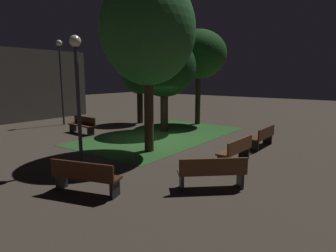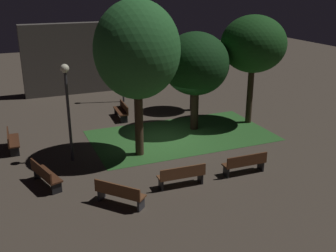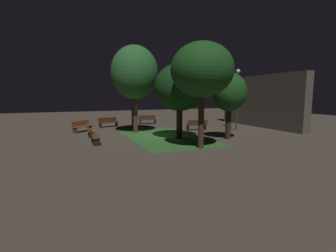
# 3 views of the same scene
# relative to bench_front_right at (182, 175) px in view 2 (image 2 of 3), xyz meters

# --- Properties ---
(ground_plane) EXTENTS (60.00, 60.00, 0.00)m
(ground_plane) POSITION_rel_bench_front_right_xyz_m (1.39, 4.72, -0.48)
(ground_plane) COLOR #473D33
(grass_lawn) EXTENTS (8.92, 5.04, 0.01)m
(grass_lawn) POSITION_rel_bench_front_right_xyz_m (2.20, 4.88, -0.48)
(grass_lawn) COLOR #2D6028
(grass_lawn) RESTS_ON ground
(bench_front_right) EXTENTS (1.82, 0.56, 0.88)m
(bench_front_right) POSITION_rel_bench_front_right_xyz_m (0.00, 0.00, 0.00)
(bench_front_right) COLOR brown
(bench_front_right) RESTS_ON ground
(bench_near_trees) EXTENTS (1.81, 0.52, 0.88)m
(bench_near_trees) POSITION_rel_bench_front_right_xyz_m (2.77, -0.00, 0.00)
(bench_near_trees) COLOR #512D19
(bench_near_trees) RESTS_ON ground
(bench_back_row) EXTENTS (0.58, 1.82, 0.88)m
(bench_back_row) POSITION_rel_bench_front_right_xyz_m (0.21, 8.62, 0.00)
(bench_back_row) COLOR #422314
(bench_back_row) RESTS_ON ground
(bench_corner) EXTENTS (0.51, 1.81, 0.88)m
(bench_corner) POSITION_rel_bench_front_right_xyz_m (-5.72, 6.17, 0.00)
(bench_corner) COLOR #422314
(bench_corner) RESTS_ON ground
(bench_by_lamp) EXTENTS (0.99, 1.86, 0.88)m
(bench_by_lamp) POSITION_rel_bench_front_right_xyz_m (-4.73, 2.03, 0.00)
(bench_by_lamp) COLOR #422314
(bench_by_lamp) RESTS_ON ground
(bench_lawn_edge) EXTENTS (1.56, 1.66, 0.88)m
(bench_lawn_edge) POSITION_rel_bench_front_right_xyz_m (-2.53, -0.40, 0.00)
(bench_lawn_edge) COLOR brown
(bench_lawn_edge) RESTS_ON ground
(tree_back_right) EXTENTS (3.39, 3.39, 5.75)m
(tree_back_right) POSITION_rel_bench_front_right_xyz_m (6.42, 5.33, 3.77)
(tree_back_right) COLOR #38281C
(tree_back_right) RESTS_ON ground
(tree_left_canopy) EXTENTS (3.36, 3.36, 5.03)m
(tree_left_canopy) POSITION_rel_bench_front_right_xyz_m (3.23, 5.54, 2.95)
(tree_left_canopy) COLOR #2D2116
(tree_left_canopy) RESTS_ON ground
(tree_lawn_side) EXTENTS (2.26, 2.26, 4.42)m
(tree_lawn_side) POSITION_rel_bench_front_right_xyz_m (4.60, 8.52, 2.61)
(tree_lawn_side) COLOR #2D2116
(tree_lawn_side) RESTS_ON ground
(tree_back_left) EXTENTS (3.60, 3.60, 6.71)m
(tree_back_left) POSITION_rel_bench_front_right_xyz_m (-0.49, 3.48, 4.16)
(tree_back_left) COLOR #423021
(tree_back_left) RESTS_ON ground
(lamp_post_plaza_east) EXTENTS (0.36, 0.36, 4.21)m
(lamp_post_plaza_east) POSITION_rel_bench_front_right_xyz_m (-3.39, 3.97, 2.41)
(lamp_post_plaza_east) COLOR #333338
(lamp_post_plaza_east) RESTS_ON ground
(lamp_post_plaza_west) EXTENTS (0.36, 0.36, 5.09)m
(lamp_post_plaza_west) POSITION_rel_bench_front_right_xyz_m (1.26, 11.87, 2.92)
(lamp_post_plaza_west) COLOR #333338
(lamp_post_plaza_west) RESTS_ON ground
(building_wall_backdrop) EXTENTS (9.81, 0.80, 4.75)m
(building_wall_backdrop) POSITION_rel_bench_front_right_xyz_m (0.36, 15.24, 1.89)
(building_wall_backdrop) COLOR #4C4742
(building_wall_backdrop) RESTS_ON ground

